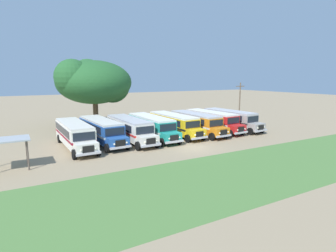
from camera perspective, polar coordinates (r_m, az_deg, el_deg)
ground_plane at (r=31.55m, az=5.25°, el=-4.49°), size 220.00×220.00×0.00m
foreground_grass_strip at (r=25.13m, az=16.74°, el=-8.70°), size 80.00×10.52×0.01m
parked_bus_slot_0 at (r=33.08m, az=-18.68°, el=-1.50°), size 2.91×10.87×2.82m
parked_bus_slot_1 at (r=34.58m, az=-13.58°, el=-0.76°), size 3.28×10.93×2.82m
parked_bus_slot_2 at (r=34.93m, az=-7.87°, el=-0.47°), size 2.94×10.87×2.82m
parked_bus_slot_3 at (r=36.38m, az=-3.39°, el=0.03°), size 2.83×10.86×2.82m
parked_bus_slot_4 at (r=38.26m, az=1.29°, el=0.54°), size 3.03×10.89×2.82m
parked_bus_slot_5 at (r=39.55m, az=5.80°, el=0.80°), size 3.05×10.89×2.82m
parked_bus_slot_6 at (r=41.85m, az=9.08°, el=1.24°), size 3.28×10.93×2.82m
parked_bus_slot_7 at (r=43.75m, az=12.78°, el=1.49°), size 3.32×10.94×2.82m
broad_shade_tree at (r=46.19m, az=-15.03°, el=8.87°), size 12.44×12.30×10.94m
utility_pole at (r=49.01m, az=14.57°, el=4.85°), size 1.80×0.20×6.98m
waiting_shelter at (r=27.30m, az=-30.37°, el=-2.86°), size 3.60×2.60×2.72m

